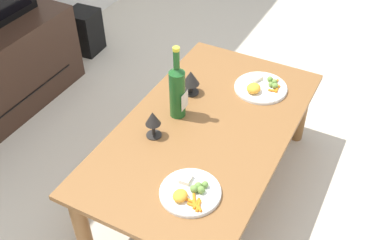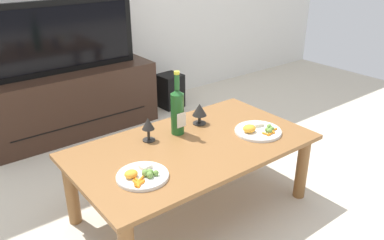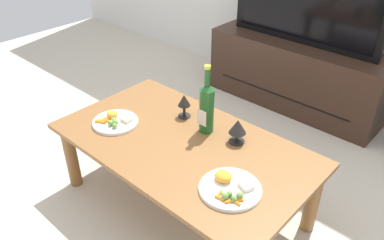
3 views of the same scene
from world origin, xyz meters
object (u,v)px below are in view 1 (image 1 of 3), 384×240
at_px(wine_bottle, 177,90).
at_px(dinner_plate_right, 261,87).
at_px(floor_speaker, 85,31).
at_px(goblet_left, 153,120).
at_px(dining_table, 206,137).
at_px(goblet_right, 191,79).
at_px(dinner_plate_left, 190,192).

bearing_deg(wine_bottle, dinner_plate_right, -36.96).
bearing_deg(floor_speaker, goblet_left, -133.02).
distance_m(floor_speaker, dinner_plate_right, 1.58).
xyz_separation_m(floor_speaker, dinner_plate_right, (-0.42, -1.50, 0.28)).
xyz_separation_m(dining_table, wine_bottle, (0.02, 0.16, 0.21)).
bearing_deg(goblet_right, dinner_plate_right, -57.97).
distance_m(goblet_right, dinner_plate_left, 0.67).
xyz_separation_m(floor_speaker, goblet_left, (-0.97, -1.20, 0.36)).
bearing_deg(dinner_plate_left, dinner_plate_right, 0.08).
bearing_deg(goblet_right, goblet_left, 180.00).
distance_m(floor_speaker, dinner_plate_left, 1.94).
relative_size(goblet_left, dinner_plate_right, 0.50).
distance_m(wine_bottle, dinner_plate_right, 0.48).
bearing_deg(dining_table, floor_speaker, 59.62).
bearing_deg(goblet_left, dining_table, -48.35).
height_order(wine_bottle, goblet_right, wine_bottle).
xyz_separation_m(wine_bottle, goblet_left, (-0.18, 0.02, -0.05)).
bearing_deg(floor_speaker, dinner_plate_right, -109.56).
bearing_deg(wine_bottle, floor_speaker, 57.00).
distance_m(dining_table, dinner_plate_right, 0.41).
xyz_separation_m(dining_table, dinner_plate_right, (0.39, -0.12, 0.08)).
height_order(wine_bottle, dinner_plate_left, wine_bottle).
xyz_separation_m(dining_table, goblet_left, (-0.16, 0.18, 0.16)).
relative_size(wine_bottle, goblet_left, 2.72).
distance_m(goblet_left, dinner_plate_right, 0.63).
height_order(floor_speaker, wine_bottle, wine_bottle).
xyz_separation_m(dinner_plate_left, dinner_plate_right, (0.78, 0.00, 0.00)).
relative_size(floor_speaker, goblet_left, 2.33).
height_order(goblet_right, dinner_plate_right, goblet_right).
distance_m(dining_table, dinner_plate_left, 0.42).
height_order(dining_table, wine_bottle, wine_bottle).
xyz_separation_m(dining_table, goblet_right, (0.20, 0.18, 0.15)).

